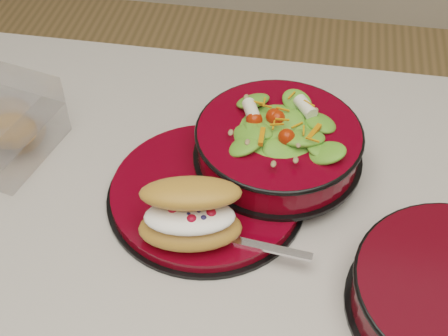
% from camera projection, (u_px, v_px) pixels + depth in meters
% --- Properties ---
extents(dinner_plate, '(0.26, 0.26, 0.02)m').
position_uv_depth(dinner_plate, '(207.00, 193.00, 0.82)').
color(dinner_plate, black).
rests_on(dinner_plate, island_counter).
extents(salad_bowl, '(0.23, 0.23, 0.10)m').
position_uv_depth(salad_bowl, '(279.00, 138.00, 0.83)').
color(salad_bowl, black).
rests_on(salad_bowl, dinner_plate).
extents(croissant, '(0.14, 0.10, 0.07)m').
position_uv_depth(croissant, '(191.00, 214.00, 0.73)').
color(croissant, '#C9893D').
rests_on(croissant, dinner_plate).
extents(fork, '(0.15, 0.03, 0.00)m').
position_uv_depth(fork, '(245.00, 243.00, 0.75)').
color(fork, silver).
rests_on(fork, dinner_plate).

